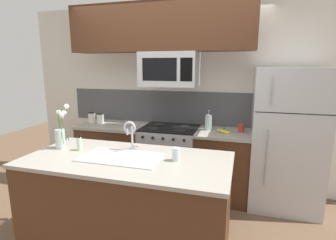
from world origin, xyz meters
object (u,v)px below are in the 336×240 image
Objects in this scene: stove_range at (170,159)px; banana_bunch at (224,131)px; drinking_glass at (176,154)px; refrigerator at (286,139)px; microwave at (169,69)px; dish_soap_bottle at (79,144)px; storage_jar_tall at (92,117)px; sink_faucet at (130,131)px; storage_jar_medium at (100,118)px; coffee_tin at (241,128)px; flower_vase at (61,134)px; french_press at (208,123)px.

banana_bunch reaches higher than stove_range.
drinking_glass is (-0.34, -1.13, 0.04)m from banana_bunch.
stove_range is 0.54× the size of refrigerator.
microwave is 1.50m from dish_soap_bottle.
storage_jar_tall is 0.53× the size of sink_faucet.
storage_jar_medium reaches higher than coffee_tin.
flower_vase is (0.38, -1.18, 0.06)m from storage_jar_tall.
sink_faucet is 0.74m from flower_vase.
refrigerator is 6.50× the size of french_press.
storage_jar_medium is 1.61m from french_press.
microwave reaches higher than dish_soap_bottle.
microwave is 2.43× the size of sink_faucet.
storage_jar_medium is at bearing -179.57° from coffee_tin.
coffee_tin is at bearing 27.35° from banana_bunch.
stove_range is 8.45× the size of coffee_tin.
banana_bunch is 0.24m from coffee_tin.
banana_bunch is (1.95, -0.08, -0.06)m from storage_jar_tall.
refrigerator reaches higher than banana_bunch.
stove_range is 1.53m from refrigerator.
french_press is 0.43m from coffee_tin.
storage_jar_tall is 2.17m from coffee_tin.
dish_soap_bottle is (-0.62, -1.18, 0.52)m from stove_range.
flower_vase is at bearing -153.03° from refrigerator.
french_press reaches higher than banana_bunch.
stove_range is at bearing 90.16° from microwave.
microwave is 1.70m from refrigerator.
microwave is 4.55× the size of storage_jar_tall.
french_press is (1.74, 0.04, 0.02)m from storage_jar_tall.
flower_vase is at bearing -125.93° from stove_range.
dish_soap_bottle is (-2.10, -1.20, 0.11)m from refrigerator.
storage_jar_medium is 1.82m from banana_bunch.
sink_faucet is at bearing -96.74° from microwave.
microwave is 1.44m from drinking_glass.
drinking_glass is at bearing -131.76° from refrigerator.
flower_vase reaches higher than dish_soap_bottle.
microwave is at bearing 61.87° from dish_soap_bottle.
dish_soap_bottle is 1.35× the size of drinking_glass.
storage_jar_medium is 0.56× the size of french_press.
microwave is at bearing 53.57° from flower_vase.
refrigerator is at bearing -2.39° from french_press.
refrigerator is at bearing 0.77° from stove_range.
coffee_tin is at bearing 4.30° from microwave.
storage_jar_tall reaches higher than banana_bunch.
dish_soap_bottle is at bearing -163.83° from sink_faucet.
refrigerator is 2.57m from storage_jar_medium.
refrigerator is at bearing 29.70° from dish_soap_bottle.
refrigerator reaches higher than dish_soap_bottle.
dish_soap_bottle reaches higher than drinking_glass.
coffee_tin is at bearing 38.13° from dish_soap_bottle.
refrigerator is at bearing -0.33° from storage_jar_medium.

